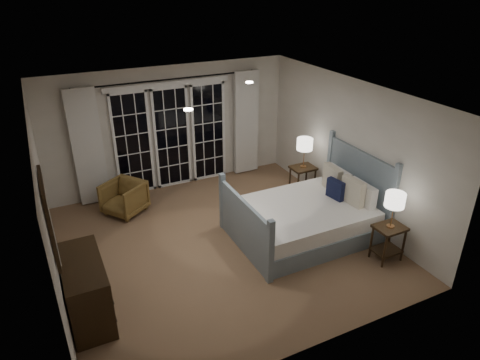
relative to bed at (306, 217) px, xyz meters
name	(u,v)px	position (x,y,z in m)	size (l,w,h in m)	color
floor	(222,243)	(-1.41, 0.38, -0.34)	(5.00, 5.00, 0.00)	brown
ceiling	(219,96)	(-1.41, 0.38, 2.16)	(5.00, 5.00, 0.00)	white
wall_left	(47,211)	(-3.91, 0.38, 0.91)	(0.02, 5.00, 2.50)	silver
wall_right	(349,149)	(1.09, 0.38, 0.91)	(0.02, 5.00, 2.50)	silver
wall_back	(171,128)	(-1.41, 2.88, 0.91)	(5.00, 0.02, 2.50)	silver
wall_front	(314,265)	(-1.41, -2.12, 0.91)	(5.00, 0.02, 2.50)	silver
french_doors	(172,136)	(-1.41, 2.84, 0.75)	(2.50, 0.04, 2.20)	black
curtain_rod	(169,79)	(-1.41, 2.78, 1.91)	(0.03, 0.03, 3.50)	black
curtain_left	(88,148)	(-3.06, 2.76, 0.81)	(0.55, 0.10, 2.25)	silver
curtain_right	(246,123)	(0.24, 2.76, 0.81)	(0.55, 0.10, 2.25)	silver
downlight_a	(249,82)	(-0.61, 0.98, 2.15)	(0.12, 0.12, 0.01)	white
downlight_b	(188,110)	(-2.01, -0.02, 2.15)	(0.12, 0.12, 0.01)	white
bed	(306,217)	(0.00, 0.00, 0.00)	(2.31, 1.66, 1.35)	gray
nightstand_left	(388,238)	(0.73, -1.15, 0.05)	(0.46, 0.36, 0.59)	#312010
nightstand_right	(302,177)	(0.75, 1.26, 0.07)	(0.47, 0.38, 0.61)	#312010
lamp_left	(395,200)	(0.73, -1.15, 0.71)	(0.30, 0.30, 0.57)	#B07846
lamp_right	(305,144)	(0.75, 1.26, 0.76)	(0.31, 0.31, 0.60)	#B07846
armchair	(124,198)	(-2.63, 2.10, -0.03)	(0.66, 0.68, 0.62)	brown
dresser	(86,289)	(-3.64, -0.39, 0.08)	(0.50, 1.19, 0.84)	#312010
mirror	(49,218)	(-3.88, -0.39, 1.21)	(0.05, 0.85, 1.00)	#312010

